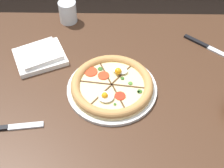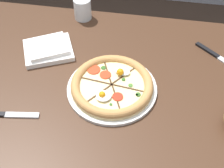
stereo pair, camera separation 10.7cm
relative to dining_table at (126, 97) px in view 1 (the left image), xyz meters
The scene contains 6 objects.
dining_table is the anchor object (origin of this frame).
pizza 0.14m from the dining_table, 136.58° to the right, with size 0.31×0.31×0.05m.
napkin_folded 0.37m from the dining_table, 162.88° to the left, with size 0.23×0.22×0.04m.
knife_main 0.39m from the dining_table, 26.15° to the left, with size 0.21×0.18×0.01m.
knife_spare 0.44m from the dining_table, 149.50° to the right, with size 0.19×0.04×0.01m.
water_glass 0.45m from the dining_table, 125.68° to the left, with size 0.07×0.07×0.09m.
Camera 1 is at (-0.04, -0.77, 1.59)m, focal length 50.00 mm.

